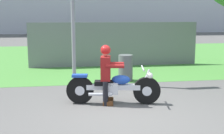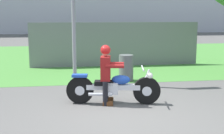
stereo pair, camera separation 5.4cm
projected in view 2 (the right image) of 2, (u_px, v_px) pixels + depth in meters
The scene contains 6 objects.
ground at pixel (125, 117), 6.13m from camera, with size 120.00×120.00×0.00m, color #565451.
grass_verge at pixel (91, 57), 14.93m from camera, with size 60.00×12.00×0.01m, color #478438.
motorcycle_lead at pixel (114, 87), 7.00m from camera, with size 2.21×0.72×0.88m.
rider_lead at pixel (106, 70), 6.94m from camera, with size 0.60×0.53×1.40m.
trash_can at pixel (126, 68), 9.46m from camera, with size 0.46×0.46×0.84m, color #595E5B.
fence_segment at pixel (116, 44), 12.20m from camera, with size 7.00×0.06×1.80m, color slate.
Camera 2 is at (-1.13, -5.75, 2.07)m, focal length 47.56 mm.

